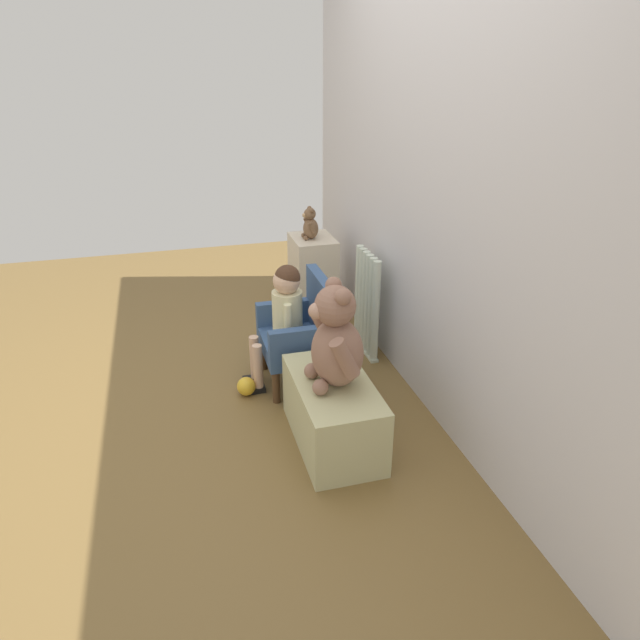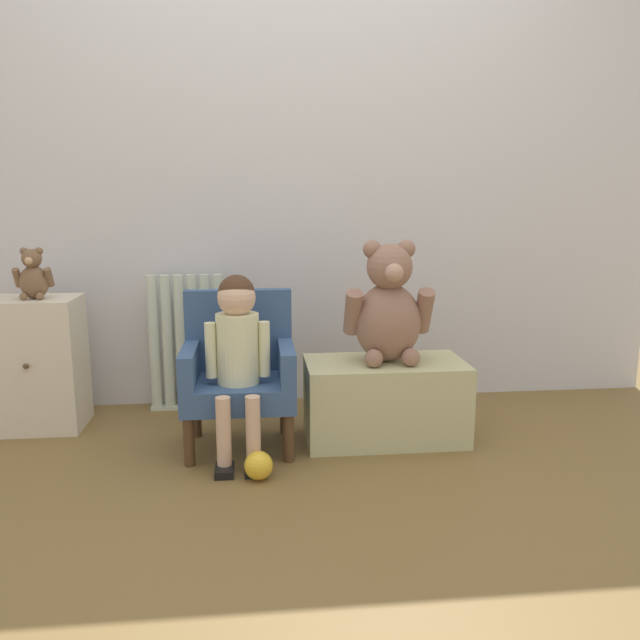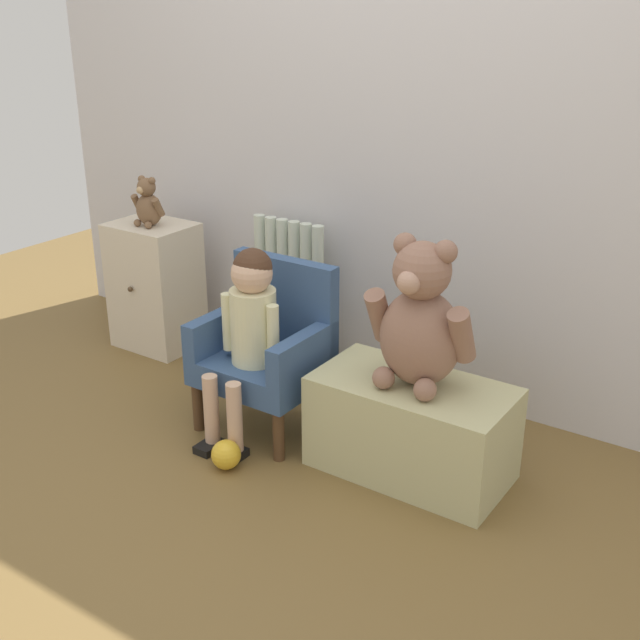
{
  "view_description": "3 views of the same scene",
  "coord_description": "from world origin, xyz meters",
  "px_view_note": "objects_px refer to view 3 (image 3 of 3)",
  "views": [
    {
      "loc": [
        2.6,
        -0.21,
        1.76
      ],
      "look_at": [
        0.13,
        0.47,
        0.56
      ],
      "focal_mm": 32.0,
      "sensor_mm": 36.0,
      "label": 1
    },
    {
      "loc": [
        -0.18,
        -2.04,
        1.01
      ],
      "look_at": [
        0.09,
        0.5,
        0.52
      ],
      "focal_mm": 35.0,
      "sensor_mm": 36.0,
      "label": 2
    },
    {
      "loc": [
        1.47,
        -1.7,
        1.56
      ],
      "look_at": [
        0.01,
        0.43,
        0.5
      ],
      "focal_mm": 45.0,
      "sensor_mm": 36.0,
      "label": 3
    }
  ],
  "objects_px": {
    "radiator": "(289,294)",
    "child_armchair": "(268,347)",
    "small_dresser": "(156,286)",
    "low_bench": "(411,428)",
    "toy_ball": "(226,455)",
    "child_figure": "(249,318)",
    "small_teddy_bear": "(148,204)",
    "large_teddy_bear": "(420,322)"
  },
  "relations": [
    {
      "from": "child_figure",
      "to": "toy_ball",
      "type": "distance_m",
      "value": 0.49
    },
    {
      "from": "child_figure",
      "to": "toy_ball",
      "type": "bearing_deg",
      "value": -73.23
    },
    {
      "from": "child_armchair",
      "to": "small_teddy_bear",
      "type": "bearing_deg",
      "value": 162.39
    },
    {
      "from": "low_bench",
      "to": "toy_ball",
      "type": "height_order",
      "value": "low_bench"
    },
    {
      "from": "small_dresser",
      "to": "large_teddy_bear",
      "type": "distance_m",
      "value": 1.57
    },
    {
      "from": "child_armchair",
      "to": "radiator",
      "type": "bearing_deg",
      "value": 118.14
    },
    {
      "from": "toy_ball",
      "to": "low_bench",
      "type": "bearing_deg",
      "value": 32.77
    },
    {
      "from": "low_bench",
      "to": "small_teddy_bear",
      "type": "bearing_deg",
      "value": 169.5
    },
    {
      "from": "small_dresser",
      "to": "low_bench",
      "type": "height_order",
      "value": "small_dresser"
    },
    {
      "from": "radiator",
      "to": "small_teddy_bear",
      "type": "distance_m",
      "value": 0.74
    },
    {
      "from": "small_dresser",
      "to": "child_figure",
      "type": "height_order",
      "value": "child_figure"
    },
    {
      "from": "large_teddy_bear",
      "to": "low_bench",
      "type": "bearing_deg",
      "value": -139.62
    },
    {
      "from": "child_figure",
      "to": "toy_ball",
      "type": "height_order",
      "value": "child_figure"
    },
    {
      "from": "radiator",
      "to": "toy_ball",
      "type": "relative_size",
      "value": 6.25
    },
    {
      "from": "large_teddy_bear",
      "to": "toy_ball",
      "type": "bearing_deg",
      "value": -147.09
    },
    {
      "from": "small_teddy_bear",
      "to": "low_bench",
      "type": "bearing_deg",
      "value": -10.5
    },
    {
      "from": "low_bench",
      "to": "large_teddy_bear",
      "type": "xyz_separation_m",
      "value": [
        0.01,
        0.01,
        0.4
      ]
    },
    {
      "from": "radiator",
      "to": "child_figure",
      "type": "relative_size",
      "value": 0.91
    },
    {
      "from": "child_armchair",
      "to": "toy_ball",
      "type": "relative_size",
      "value": 6.04
    },
    {
      "from": "small_dresser",
      "to": "large_teddy_bear",
      "type": "xyz_separation_m",
      "value": [
        1.52,
        -0.29,
        0.27
      ]
    },
    {
      "from": "radiator",
      "to": "toy_ball",
      "type": "distance_m",
      "value": 0.94
    },
    {
      "from": "radiator",
      "to": "low_bench",
      "type": "xyz_separation_m",
      "value": [
        0.88,
        -0.48,
        -0.16
      ]
    },
    {
      "from": "small_dresser",
      "to": "low_bench",
      "type": "xyz_separation_m",
      "value": [
        1.51,
        -0.3,
        -0.13
      ]
    },
    {
      "from": "child_armchair",
      "to": "toy_ball",
      "type": "bearing_deg",
      "value": -78.22
    },
    {
      "from": "low_bench",
      "to": "large_teddy_bear",
      "type": "distance_m",
      "value": 0.4
    },
    {
      "from": "child_armchair",
      "to": "small_teddy_bear",
      "type": "xyz_separation_m",
      "value": [
        -0.88,
        0.28,
        0.37
      ]
    },
    {
      "from": "radiator",
      "to": "child_armchair",
      "type": "distance_m",
      "value": 0.55
    },
    {
      "from": "radiator",
      "to": "child_armchair",
      "type": "height_order",
      "value": "radiator"
    },
    {
      "from": "small_dresser",
      "to": "child_armchair",
      "type": "relative_size",
      "value": 0.92
    },
    {
      "from": "low_bench",
      "to": "small_dresser",
      "type": "bearing_deg",
      "value": 168.83
    },
    {
      "from": "radiator",
      "to": "low_bench",
      "type": "bearing_deg",
      "value": -28.89
    },
    {
      "from": "radiator",
      "to": "large_teddy_bear",
      "type": "bearing_deg",
      "value": -28.24
    },
    {
      "from": "radiator",
      "to": "toy_ball",
      "type": "height_order",
      "value": "radiator"
    },
    {
      "from": "child_figure",
      "to": "small_teddy_bear",
      "type": "distance_m",
      "value": 0.98
    },
    {
      "from": "low_bench",
      "to": "large_teddy_bear",
      "type": "relative_size",
      "value": 1.32
    },
    {
      "from": "radiator",
      "to": "large_teddy_bear",
      "type": "distance_m",
      "value": 1.03
    },
    {
      "from": "small_dresser",
      "to": "toy_ball",
      "type": "height_order",
      "value": "small_dresser"
    },
    {
      "from": "radiator",
      "to": "large_teddy_bear",
      "type": "xyz_separation_m",
      "value": [
        0.88,
        -0.48,
        0.24
      ]
    },
    {
      "from": "child_armchair",
      "to": "small_teddy_bear",
      "type": "distance_m",
      "value": 0.99
    },
    {
      "from": "child_armchair",
      "to": "toy_ball",
      "type": "xyz_separation_m",
      "value": [
        0.07,
        -0.35,
        -0.27
      ]
    },
    {
      "from": "small_dresser",
      "to": "child_figure",
      "type": "distance_m",
      "value": 1.0
    },
    {
      "from": "small_dresser",
      "to": "small_teddy_bear",
      "type": "xyz_separation_m",
      "value": [
        0.02,
        -0.02,
        0.39
      ]
    }
  ]
}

